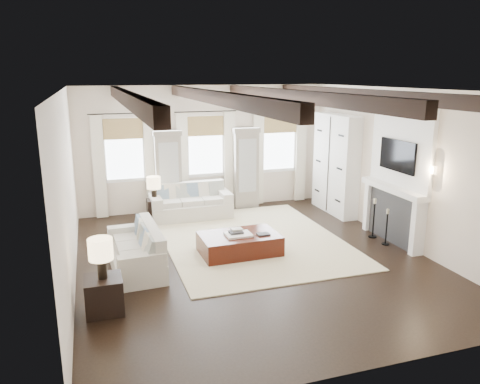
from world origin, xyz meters
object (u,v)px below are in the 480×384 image
object	(u,v)px
sofa_back	(190,204)
sofa_left	(138,252)
side_table_front	(104,295)
side_table_back	(155,211)
ottoman	(239,244)

from	to	relation	value
sofa_back	sofa_left	world-z (taller)	sofa_back
side_table_front	side_table_back	xyz separation A→B (m)	(1.34, 4.23, -0.00)
ottoman	side_table_back	world-z (taller)	side_table_back
ottoman	side_table_back	size ratio (longest dim) A/B	2.82
sofa_left	ottoman	world-z (taller)	sofa_left
sofa_back	side_table_back	size ratio (longest dim) A/B	3.62
sofa_back	side_table_front	distance (m)	4.86
sofa_left	side_table_front	size ratio (longest dim) A/B	3.46
sofa_left	side_table_back	xyz separation A→B (m)	(0.68, 2.75, -0.05)
side_table_front	side_table_back	bearing A→B (deg)	72.40
side_table_back	sofa_left	bearing A→B (deg)	-103.87
sofa_back	side_table_front	bearing A→B (deg)	-117.29
sofa_back	side_table_back	xyz separation A→B (m)	(-0.89, -0.09, -0.07)
sofa_left	side_table_front	xyz separation A→B (m)	(-0.66, -1.48, -0.05)
ottoman	side_table_front	world-z (taller)	side_table_front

